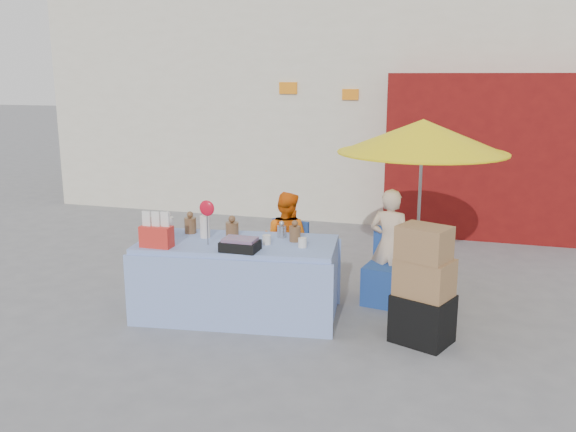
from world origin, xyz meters
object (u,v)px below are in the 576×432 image
(chair_left, at_px, (283,272))
(umbrella, at_px, (423,137))
(market_table, at_px, (237,277))
(vendor_orange, at_px, (286,241))
(chair_right, at_px, (387,282))
(box_stack, at_px, (423,289))
(vendor_beige, at_px, (390,245))

(chair_left, relative_size, umbrella, 0.41)
(market_table, relative_size, vendor_orange, 1.88)
(market_table, xyz_separation_m, chair_right, (1.52, 0.83, -0.17))
(box_stack, bearing_deg, chair_right, 116.01)
(chair_left, height_order, box_stack, box_stack)
(vendor_beige, bearing_deg, vendor_orange, 9.47)
(market_table, bearing_deg, umbrella, 23.72)
(vendor_beige, bearing_deg, chair_right, 100.57)
(chair_left, height_order, umbrella, umbrella)
(umbrella, bearing_deg, market_table, -148.52)
(market_table, height_order, vendor_beige, vendor_beige)
(market_table, height_order, chair_right, market_table)
(chair_right, relative_size, vendor_orange, 0.70)
(chair_right, bearing_deg, chair_left, -170.53)
(market_table, relative_size, chair_left, 2.67)
(chair_left, distance_m, vendor_orange, 0.37)
(chair_left, xyz_separation_m, vendor_orange, (-0.00, 0.13, 0.35))
(umbrella, height_order, box_stack, umbrella)
(chair_right, distance_m, umbrella, 1.69)
(umbrella, bearing_deg, chair_right, -136.28)
(chair_left, relative_size, chair_right, 1.00)
(chair_left, relative_size, box_stack, 0.72)
(market_table, bearing_deg, chair_right, 20.82)
(chair_left, bearing_deg, chair_right, 9.47)
(vendor_orange, height_order, vendor_beige, vendor_beige)
(chair_right, distance_m, vendor_beige, 0.42)
(market_table, distance_m, umbrella, 2.58)
(box_stack, bearing_deg, chair_left, 150.71)
(vendor_orange, xyz_separation_m, vendor_beige, (1.25, 0.00, 0.05))
(market_table, xyz_separation_m, vendor_beige, (1.51, 0.96, 0.23))
(market_table, bearing_deg, box_stack, -11.76)
(market_table, distance_m, vendor_orange, 1.01)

